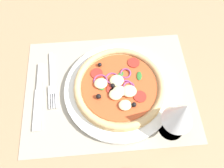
{
  "coord_description": "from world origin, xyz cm",
  "views": [
    {
      "loc": [
        1.52,
        28.22,
        56.11
      ],
      "look_at": [
        -0.82,
        0.0,
        2.74
      ],
      "focal_mm": 36.33,
      "sensor_mm": 36.0,
      "label": 1
    }
  ],
  "objects_px": {
    "plate": "(119,89)",
    "wine_glass": "(181,114)",
    "knife": "(39,96)",
    "pizza": "(119,86)",
    "fork": "(52,82)"
  },
  "relations": [
    {
      "from": "plate",
      "to": "fork",
      "type": "height_order",
      "value": "plate"
    },
    {
      "from": "pizza",
      "to": "wine_glass",
      "type": "relative_size",
      "value": 1.64
    },
    {
      "from": "knife",
      "to": "wine_glass",
      "type": "xyz_separation_m",
      "value": [
        -0.34,
        0.12,
        0.09
      ]
    },
    {
      "from": "fork",
      "to": "wine_glass",
      "type": "height_order",
      "value": "wine_glass"
    },
    {
      "from": "pizza",
      "to": "plate",
      "type": "bearing_deg",
      "value": -138.92
    },
    {
      "from": "fork",
      "to": "knife",
      "type": "height_order",
      "value": "knife"
    },
    {
      "from": "knife",
      "to": "wine_glass",
      "type": "distance_m",
      "value": 0.37
    },
    {
      "from": "pizza",
      "to": "wine_glass",
      "type": "distance_m",
      "value": 0.18
    },
    {
      "from": "knife",
      "to": "wine_glass",
      "type": "height_order",
      "value": "wine_glass"
    },
    {
      "from": "fork",
      "to": "wine_glass",
      "type": "distance_m",
      "value": 0.35
    },
    {
      "from": "plate",
      "to": "wine_glass",
      "type": "bearing_deg",
      "value": 135.75
    },
    {
      "from": "pizza",
      "to": "fork",
      "type": "xyz_separation_m",
      "value": [
        0.18,
        -0.04,
        -0.02
      ]
    },
    {
      "from": "plate",
      "to": "pizza",
      "type": "relative_size",
      "value": 1.22
    },
    {
      "from": "pizza",
      "to": "fork",
      "type": "distance_m",
      "value": 0.19
    },
    {
      "from": "plate",
      "to": "wine_glass",
      "type": "height_order",
      "value": "wine_glass"
    }
  ]
}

